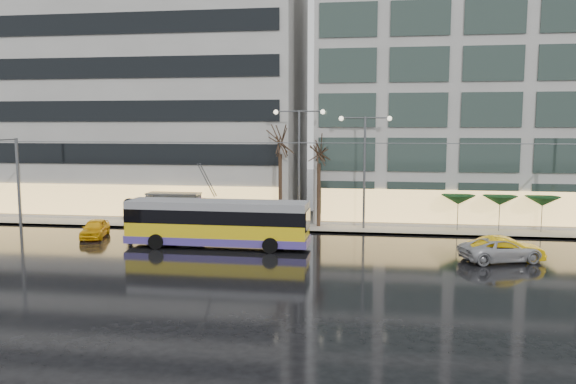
% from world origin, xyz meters
% --- Properties ---
extents(ground, '(140.00, 140.00, 0.00)m').
position_xyz_m(ground, '(0.00, 0.00, 0.00)').
color(ground, black).
rests_on(ground, ground).
extents(sidewalk, '(80.00, 10.00, 0.15)m').
position_xyz_m(sidewalk, '(2.00, 14.00, 0.07)').
color(sidewalk, gray).
rests_on(sidewalk, ground).
extents(kerb, '(80.00, 0.10, 0.15)m').
position_xyz_m(kerb, '(2.00, 9.05, 0.07)').
color(kerb, slate).
rests_on(kerb, ground).
extents(building_left, '(34.00, 14.00, 22.00)m').
position_xyz_m(building_left, '(-16.00, 19.00, 11.15)').
color(building_left, '#9D9B96').
rests_on(building_left, sidewalk).
extents(building_right, '(32.00, 14.00, 25.00)m').
position_xyz_m(building_right, '(19.00, 19.00, 12.65)').
color(building_right, '#9D9B96').
rests_on(building_right, sidewalk).
extents(trolleybus, '(12.04, 4.77, 5.56)m').
position_xyz_m(trolleybus, '(-2.47, 3.29, 1.51)').
color(trolleybus, yellow).
rests_on(trolleybus, ground).
extents(catenary, '(42.24, 5.12, 7.00)m').
position_xyz_m(catenary, '(1.00, 7.94, 4.25)').
color(catenary, '#595B60').
rests_on(catenary, ground).
extents(bus_shelter, '(4.20, 1.60, 2.51)m').
position_xyz_m(bus_shelter, '(-8.38, 10.69, 1.96)').
color(bus_shelter, '#595B60').
rests_on(bus_shelter, sidewalk).
extents(street_lamp_near, '(3.96, 0.36, 9.03)m').
position_xyz_m(street_lamp_near, '(2.00, 10.80, 5.99)').
color(street_lamp_near, '#595B60').
rests_on(street_lamp_near, sidewalk).
extents(street_lamp_far, '(3.96, 0.36, 8.53)m').
position_xyz_m(street_lamp_far, '(7.00, 10.80, 5.71)').
color(street_lamp_far, '#595B60').
rests_on(street_lamp_far, sidewalk).
extents(tree_a, '(3.20, 3.20, 8.40)m').
position_xyz_m(tree_a, '(0.50, 11.00, 7.09)').
color(tree_a, black).
rests_on(tree_a, sidewalk).
extents(tree_b, '(3.20, 3.20, 7.70)m').
position_xyz_m(tree_b, '(3.50, 11.20, 6.40)').
color(tree_b, black).
rests_on(tree_b, sidewalk).
extents(parasol_a, '(2.50, 2.50, 2.65)m').
position_xyz_m(parasol_a, '(14.00, 11.00, 2.45)').
color(parasol_a, '#595B60').
rests_on(parasol_a, sidewalk).
extents(parasol_b, '(2.50, 2.50, 2.65)m').
position_xyz_m(parasol_b, '(17.00, 11.00, 2.45)').
color(parasol_b, '#595B60').
rests_on(parasol_b, sidewalk).
extents(parasol_c, '(2.50, 2.50, 2.65)m').
position_xyz_m(parasol_c, '(20.00, 11.00, 2.45)').
color(parasol_c, '#595B60').
rests_on(parasol_c, sidewalk).
extents(taxi_a, '(2.42, 4.10, 1.31)m').
position_xyz_m(taxi_a, '(-12.02, 5.18, 0.65)').
color(taxi_a, yellow).
rests_on(taxi_a, ground).
extents(taxi_b, '(4.35, 1.74, 1.41)m').
position_xyz_m(taxi_b, '(15.42, 2.08, 0.70)').
color(taxi_b, yellow).
rests_on(taxi_b, ground).
extents(sedan_silver, '(5.35, 3.66, 1.36)m').
position_xyz_m(sedan_silver, '(15.15, 1.89, 0.68)').
color(sedan_silver, '#ABABB0').
rests_on(sedan_silver, ground).
extents(pedestrian_a, '(1.21, 1.22, 2.19)m').
position_xyz_m(pedestrian_a, '(-5.86, 10.81, 1.60)').
color(pedestrian_a, black).
rests_on(pedestrian_a, sidewalk).
extents(pedestrian_b, '(0.82, 0.64, 1.66)m').
position_xyz_m(pedestrian_b, '(-6.32, 12.04, 0.98)').
color(pedestrian_b, black).
rests_on(pedestrian_b, sidewalk).
extents(pedestrian_c, '(1.39, 1.05, 2.11)m').
position_xyz_m(pedestrian_c, '(-11.51, 9.95, 1.28)').
color(pedestrian_c, black).
rests_on(pedestrian_c, sidewalk).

